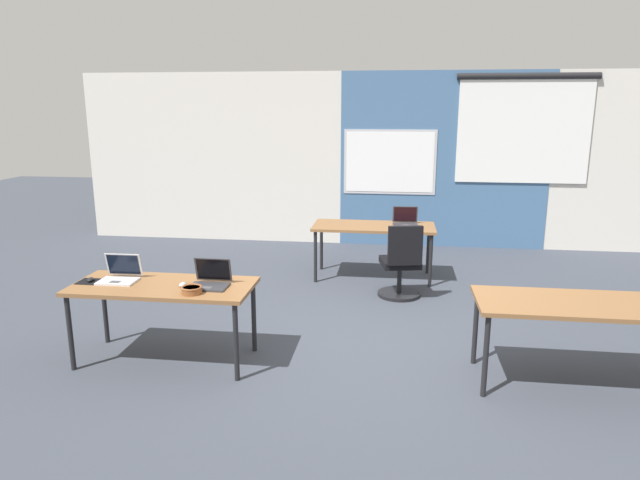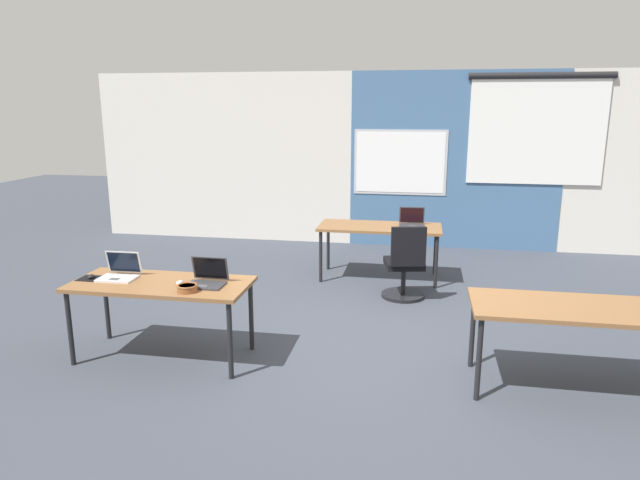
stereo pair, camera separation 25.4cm
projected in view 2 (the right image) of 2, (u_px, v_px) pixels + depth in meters
The scene contains 13 objects.
ground_plane at pixel (361, 344), 5.49m from camera, with size 24.00×24.00×0.00m.
back_wall_assembly at pixel (393, 160), 9.17m from camera, with size 10.00×0.27×2.80m.
desk_near_left at pixel (161, 289), 5.06m from camera, with size 1.60×0.70×0.72m.
desk_near_right at pixel (574, 313), 4.46m from camera, with size 1.60×0.70×0.72m.
desk_far_center at pixel (380, 230), 7.44m from camera, with size 1.60×0.70×0.72m.
laptop_near_left_end at pixel (120, 273), 5.17m from camera, with size 0.34×0.29×0.23m.
mousepad_near_left_end at pixel (91, 278), 5.16m from camera, with size 0.22×0.19×0.00m.
mouse_near_left_end at pixel (91, 276), 5.15m from camera, with size 0.08×0.11×0.03m.
laptop_far_right at pixel (412, 222), 7.43m from camera, with size 0.34×0.29×0.24m.
chair_far_right at pixel (405, 268), 6.70m from camera, with size 0.52×0.58×0.92m.
laptop_near_left_inner at pixel (207, 279), 4.97m from camera, with size 0.33×0.29×0.23m.
mouse_near_left_inner at pixel (180, 283), 4.98m from camera, with size 0.06×0.10×0.03m.
snack_bowl at pixel (187, 288), 4.78m from camera, with size 0.18×0.18×0.06m.
Camera 2 is at (0.51, -5.09, 2.26)m, focal length 31.67 mm.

